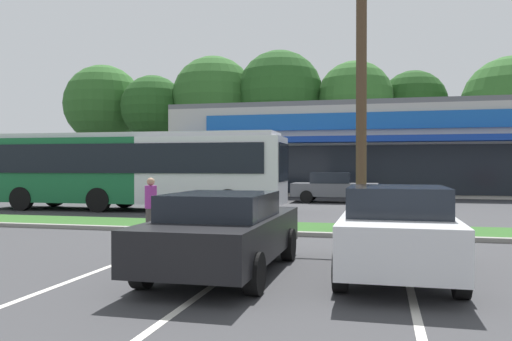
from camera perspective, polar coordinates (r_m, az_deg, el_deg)
The scene contains 20 objects.
grass_median at distance 16.33m, azimuth -8.03°, elevation -5.94°, with size 56.00×2.20×0.12m, color #2D5B23.
curb_lip at distance 15.21m, azimuth -9.74°, elevation -6.42°, with size 56.00×0.24×0.12m, color gray.
parking_stripe_2 at distance 9.38m, azimuth -19.28°, elevation -11.20°, with size 0.12×4.80×0.01m, color silver.
parking_stripe_3 at distance 7.64m, azimuth -6.96°, elevation -13.90°, with size 0.12×4.80×0.01m, color silver.
parking_stripe_4 at distance 8.17m, azimuth 16.70°, elevation -12.96°, with size 0.12×4.80×0.01m, color silver.
storefront_building at distance 37.83m, azimuth 13.38°, elevation 2.08°, with size 26.41×14.82×5.81m.
tree_far_left at distance 53.33m, azimuth -16.40°, elevation 6.99°, with size 7.58×7.58×11.67m.
tree_left at distance 49.62m, azimuth -11.23°, elevation 6.77°, with size 5.95×5.95×10.26m.
tree_mid_left at distance 48.44m, azimuth -4.69°, elevation 7.95°, with size 7.58×7.58×11.92m.
tree_mid at distance 47.17m, azimuth 2.61°, elevation 8.43°, with size 7.68×7.68×12.19m.
tree_mid_right at distance 46.49m, azimuth 10.81°, elevation 7.68°, with size 6.62×6.62×10.98m.
tree_right at distance 48.52m, azimuth 16.88°, elevation 6.94°, with size 5.97×5.97×10.30m.
tree_far_right at distance 46.80m, azimuth 26.30°, elevation 6.37°, with size 7.98×7.98×10.67m.
utility_pole at distance 15.47m, azimuth 10.96°, elevation 14.42°, with size 3.03×2.40×10.53m.
city_bus at distance 22.61m, azimuth -13.30°, elevation 0.21°, with size 12.97×2.95×3.25m.
car_0 at distance 27.72m, azimuth -1.76°, elevation -1.78°, with size 4.43×2.00×1.46m.
car_1 at distance 27.01m, azimuth 8.53°, elevation -1.82°, with size 4.35×1.94×1.53m.
car_3 at distance 9.27m, azimuth -3.51°, elevation -6.63°, with size 2.00×4.63×1.43m.
car_4 at distance 9.30m, azimuth 15.18°, elevation -6.31°, with size 1.93×4.39×1.56m.
pedestrian_by_pole at distance 14.16m, azimuth -11.45°, elevation -3.96°, with size 0.32×0.32×1.58m.
Camera 1 is at (5.98, -1.08, 1.92)m, focal length 36.48 mm.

